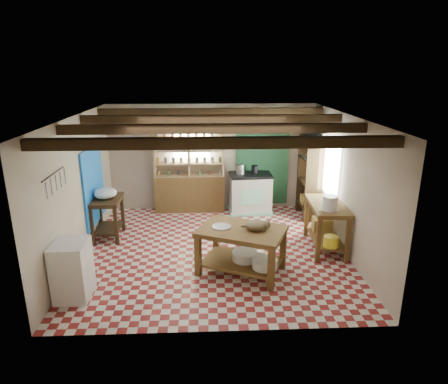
{
  "coord_description": "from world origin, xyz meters",
  "views": [
    {
      "loc": [
        -0.14,
        -7.1,
        3.45
      ],
      "look_at": [
        0.2,
        0.3,
        1.1
      ],
      "focal_mm": 32.0,
      "sensor_mm": 36.0,
      "label": 1
    }
  ],
  "objects_px": {
    "stove": "(250,193)",
    "white_cabinet": "(72,270)",
    "work_table": "(241,251)",
    "prep_table": "(108,218)",
    "right_counter": "(326,226)",
    "cat": "(257,225)"
  },
  "relations": [
    {
      "from": "work_table",
      "to": "prep_table",
      "type": "relative_size",
      "value": 1.64
    },
    {
      "from": "work_table",
      "to": "white_cabinet",
      "type": "distance_m",
      "value": 2.75
    },
    {
      "from": "white_cabinet",
      "to": "prep_table",
      "type": "bearing_deg",
      "value": 89.54
    },
    {
      "from": "white_cabinet",
      "to": "cat",
      "type": "distance_m",
      "value": 3.01
    },
    {
      "from": "work_table",
      "to": "right_counter",
      "type": "bearing_deg",
      "value": 50.81
    },
    {
      "from": "stove",
      "to": "white_cabinet",
      "type": "bearing_deg",
      "value": -133.7
    },
    {
      "from": "work_table",
      "to": "right_counter",
      "type": "distance_m",
      "value": 1.94
    },
    {
      "from": "right_counter",
      "to": "cat",
      "type": "distance_m",
      "value": 1.8
    },
    {
      "from": "right_counter",
      "to": "work_table",
      "type": "bearing_deg",
      "value": -149.81
    },
    {
      "from": "work_table",
      "to": "stove",
      "type": "height_order",
      "value": "stove"
    },
    {
      "from": "work_table",
      "to": "prep_table",
      "type": "distance_m",
      "value": 3.09
    },
    {
      "from": "work_table",
      "to": "cat",
      "type": "relative_size",
      "value": 3.71
    },
    {
      "from": "prep_table",
      "to": "white_cabinet",
      "type": "bearing_deg",
      "value": -91.65
    },
    {
      "from": "white_cabinet",
      "to": "right_counter",
      "type": "xyz_separation_m",
      "value": [
        4.4,
        1.54,
        0.01
      ]
    },
    {
      "from": "white_cabinet",
      "to": "cat",
      "type": "height_order",
      "value": "cat"
    },
    {
      "from": "work_table",
      "to": "stove",
      "type": "distance_m",
      "value": 3.04
    },
    {
      "from": "prep_table",
      "to": "stove",
      "type": "bearing_deg",
      "value": 23.28
    },
    {
      "from": "work_table",
      "to": "cat",
      "type": "distance_m",
      "value": 0.55
    },
    {
      "from": "stove",
      "to": "right_counter",
      "type": "height_order",
      "value": "stove"
    },
    {
      "from": "stove",
      "to": "cat",
      "type": "bearing_deg",
      "value": -97.35
    },
    {
      "from": "work_table",
      "to": "prep_table",
      "type": "xyz_separation_m",
      "value": [
        -2.65,
        1.59,
        0.03
      ]
    },
    {
      "from": "stove",
      "to": "right_counter",
      "type": "bearing_deg",
      "value": -62.7
    }
  ]
}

